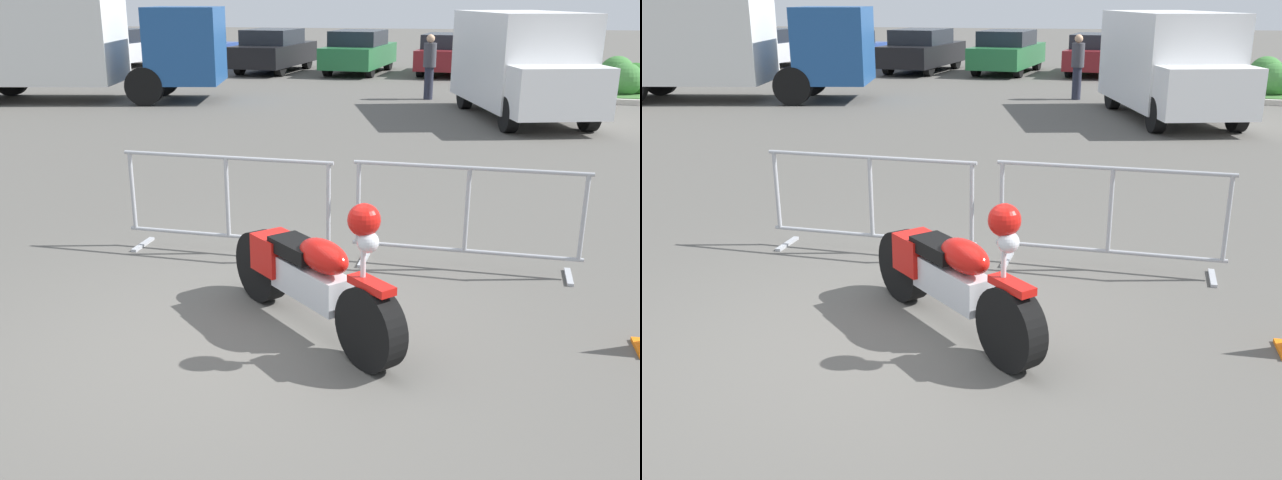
% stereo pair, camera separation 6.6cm
% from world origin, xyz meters
% --- Properties ---
extents(ground_plane, '(120.00, 120.00, 0.00)m').
position_xyz_m(ground_plane, '(0.00, 0.00, 0.00)').
color(ground_plane, '#54514C').
extents(motorcycle, '(1.71, 1.65, 1.24)m').
position_xyz_m(motorcycle, '(0.56, 0.37, 0.47)').
color(motorcycle, black).
rests_on(motorcycle, ground).
extents(crowd_barrier_near, '(2.28, 0.55, 1.07)m').
position_xyz_m(crowd_barrier_near, '(-0.67, 2.01, 0.56)').
color(crowd_barrier_near, '#9EA0A5').
rests_on(crowd_barrier_near, ground).
extents(crowd_barrier_far, '(2.28, 0.55, 1.07)m').
position_xyz_m(crowd_barrier_far, '(1.80, 2.01, 0.56)').
color(crowd_barrier_far, '#9EA0A5').
rests_on(crowd_barrier_far, ground).
extents(box_truck, '(7.98, 3.60, 2.98)m').
position_xyz_m(box_truck, '(-8.79, 12.66, 1.64)').
color(box_truck, silver).
rests_on(box_truck, ground).
extents(delivery_van, '(3.21, 5.34, 2.31)m').
position_xyz_m(delivery_van, '(2.96, 12.05, 1.24)').
color(delivery_van, white).
rests_on(delivery_van, ground).
extents(parked_car_white, '(2.23, 4.46, 1.45)m').
position_xyz_m(parked_car_white, '(-11.36, 21.68, 0.74)').
color(parked_car_white, white).
rests_on(parked_car_white, ground).
extents(parked_car_blue, '(2.13, 4.25, 1.39)m').
position_xyz_m(parked_car_blue, '(-8.25, 21.61, 0.70)').
color(parked_car_blue, '#284799').
rests_on(parked_car_blue, ground).
extents(parked_car_black, '(2.33, 4.66, 1.52)m').
position_xyz_m(parked_car_black, '(-5.13, 21.13, 0.77)').
color(parked_car_black, black).
rests_on(parked_car_black, ground).
extents(parked_car_green, '(2.30, 4.59, 1.50)m').
position_xyz_m(parked_car_green, '(-2.02, 21.27, 0.76)').
color(parked_car_green, '#236B38').
rests_on(parked_car_green, ground).
extents(parked_car_maroon, '(2.15, 4.29, 1.40)m').
position_xyz_m(parked_car_maroon, '(1.10, 21.54, 0.71)').
color(parked_car_maroon, maroon).
rests_on(parked_car_maroon, ground).
extents(parked_car_red, '(2.23, 4.45, 1.45)m').
position_xyz_m(parked_car_red, '(4.21, 21.47, 0.74)').
color(parked_car_red, '#B21E19').
rests_on(parked_car_red, ground).
extents(pedestrian, '(0.42, 0.42, 1.69)m').
position_xyz_m(pedestrian, '(0.80, 14.74, 0.92)').
color(pedestrian, '#262838').
rests_on(pedestrian, ground).
extents(planter_island, '(4.52, 4.52, 1.04)m').
position_xyz_m(planter_island, '(6.11, 16.60, 0.27)').
color(planter_island, '#ADA89E').
rests_on(planter_island, ground).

